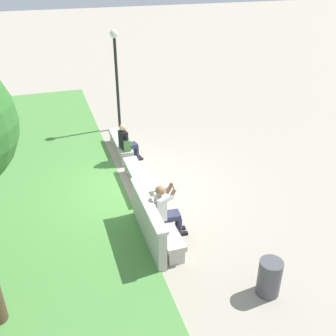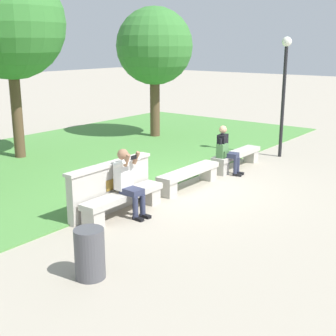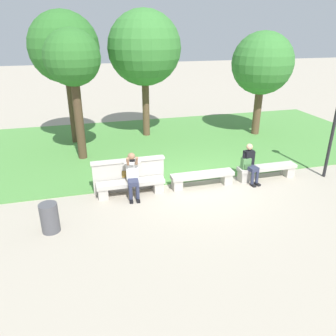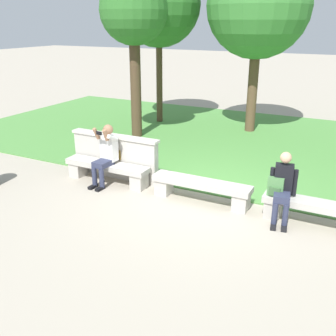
{
  "view_description": "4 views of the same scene",
  "coord_description": "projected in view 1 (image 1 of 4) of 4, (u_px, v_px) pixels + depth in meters",
  "views": [
    {
      "loc": [
        -9.02,
        2.1,
        5.69
      ],
      "look_at": [
        -0.43,
        -0.72,
        0.7
      ],
      "focal_mm": 42.0,
      "sensor_mm": 36.0,
      "label": 1
    },
    {
      "loc": [
        -8.68,
        -6.02,
        3.31
      ],
      "look_at": [
        -1.19,
        -0.29,
        0.77
      ],
      "focal_mm": 50.0,
      "sensor_mm": 36.0,
      "label": 2
    },
    {
      "loc": [
        -3.47,
        -8.71,
        4.62
      ],
      "look_at": [
        -1.16,
        -0.15,
        0.81
      ],
      "focal_mm": 35.0,
      "sensor_mm": 36.0,
      "label": 3
    },
    {
      "loc": [
        2.66,
        -6.67,
        3.4
      ],
      "look_at": [
        -0.35,
        -0.75,
        0.91
      ],
      "focal_mm": 42.0,
      "sensor_mm": 36.0,
      "label": 4
    }
  ],
  "objects": [
    {
      "name": "ground_plane",
      "position": [
        139.0,
        187.0,
        10.83
      ],
      "size": [
        80.0,
        80.0,
        0.0
      ],
      "primitive_type": "plane",
      "color": "#A89E8C"
    },
    {
      "name": "bench_main",
      "position": [
        163.0,
        226.0,
        8.8
      ],
      "size": [
        2.02,
        0.4,
        0.45
      ],
      "color": "#B7B2A8",
      "rests_on": "ground"
    },
    {
      "name": "bench_near",
      "position": [
        138.0,
        178.0,
        10.68
      ],
      "size": [
        2.02,
        0.4,
        0.45
      ],
      "color": "#B7B2A8",
      "rests_on": "ground"
    },
    {
      "name": "bench_mid",
      "position": [
        121.0,
        144.0,
        12.56
      ],
      "size": [
        2.02,
        0.4,
        0.45
      ],
      "color": "#B7B2A8",
      "rests_on": "ground"
    },
    {
      "name": "backrest_wall_with_plaque",
      "position": [
        148.0,
        221.0,
        8.6
      ],
      "size": [
        2.21,
        0.24,
        1.01
      ],
      "color": "#B7B2A8",
      "rests_on": "ground"
    },
    {
      "name": "person_photographer",
      "position": [
        166.0,
        208.0,
        8.65
      ],
      "size": [
        0.49,
        0.74,
        1.32
      ],
      "color": "black",
      "rests_on": "ground"
    },
    {
      "name": "person_distant",
      "position": [
        127.0,
        142.0,
        11.83
      ],
      "size": [
        0.47,
        0.71,
        1.26
      ],
      "color": "black",
      "rests_on": "ground"
    },
    {
      "name": "backpack",
      "position": [
        127.0,
        145.0,
        11.74
      ],
      "size": [
        0.28,
        0.24,
        0.43
      ],
      "color": "#4C7F47",
      "rests_on": "bench_mid"
    },
    {
      "name": "trash_bin",
      "position": [
        269.0,
        278.0,
        7.3
      ],
      "size": [
        0.44,
        0.44,
        0.75
      ],
      "primitive_type": "cylinder",
      "color": "#4C4C51",
      "rests_on": "ground"
    },
    {
      "name": "lamp_post",
      "position": [
        116.0,
        65.0,
        13.33
      ],
      "size": [
        0.28,
        0.28,
        3.48
      ],
      "color": "black",
      "rests_on": "ground"
    }
  ]
}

